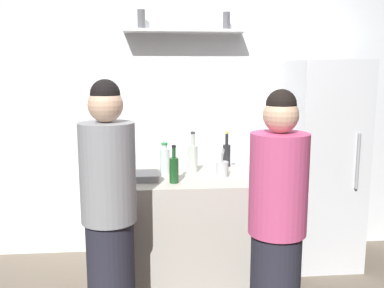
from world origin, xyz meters
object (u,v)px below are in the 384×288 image
(utensil_holder, at_px, (222,169))
(baking_pan, at_px, (135,176))
(wine_bottle_green_glass, at_px, (174,169))
(wine_bottle_pale_glass, at_px, (193,157))
(water_bottle_plastic, at_px, (165,161))
(person_grey_hoodie, at_px, (109,215))
(wine_bottle_amber_glass, at_px, (266,167))
(person_pink_top, at_px, (277,227))
(refrigerator, at_px, (322,163))
(wine_bottle_dark_glass, at_px, (227,154))

(utensil_holder, bearing_deg, baking_pan, -176.19)
(wine_bottle_green_glass, distance_m, wine_bottle_pale_glass, 0.36)
(utensil_holder, distance_m, water_bottle_plastic, 0.45)
(utensil_holder, height_order, person_grey_hoodie, person_grey_hoodie)
(utensil_holder, xyz_separation_m, water_bottle_plastic, (-0.44, 0.10, 0.05))
(wine_bottle_amber_glass, relative_size, person_pink_top, 0.20)
(baking_pan, xyz_separation_m, person_grey_hoodie, (-0.14, -0.55, -0.11))
(baking_pan, distance_m, utensil_holder, 0.66)
(refrigerator, bearing_deg, wine_bottle_pale_glass, -168.34)
(baking_pan, xyz_separation_m, wine_bottle_dark_glass, (0.75, 0.38, 0.08))
(refrigerator, distance_m, utensil_holder, 1.03)
(refrigerator, bearing_deg, person_grey_hoodie, -150.47)
(refrigerator, distance_m, baking_pan, 1.66)
(wine_bottle_pale_glass, bearing_deg, water_bottle_plastic, -165.39)
(water_bottle_plastic, bearing_deg, person_pink_top, -55.45)
(wine_bottle_dark_glass, bearing_deg, wine_bottle_pale_glass, -148.72)
(refrigerator, xyz_separation_m, wine_bottle_amber_glass, (-0.66, -0.61, 0.12))
(refrigerator, relative_size, wine_bottle_pale_glass, 5.47)
(wine_bottle_pale_glass, bearing_deg, person_pink_top, -67.42)
(refrigerator, height_order, wine_bottle_dark_glass, refrigerator)
(baking_pan, xyz_separation_m, wine_bottle_amber_glass, (0.95, -0.17, 0.09))
(utensil_holder, bearing_deg, wine_bottle_green_glass, -156.55)
(person_pink_top, bearing_deg, wine_bottle_green_glass, -144.02)
(refrigerator, height_order, wine_bottle_amber_glass, refrigerator)
(wine_bottle_amber_glass, bearing_deg, wine_bottle_dark_glass, 109.27)
(wine_bottle_amber_glass, height_order, water_bottle_plastic, wine_bottle_amber_glass)
(wine_bottle_amber_glass, bearing_deg, refrigerator, 42.80)
(wine_bottle_pale_glass, relative_size, person_grey_hoodie, 0.20)
(utensil_holder, xyz_separation_m, wine_bottle_dark_glass, (0.09, 0.34, 0.05))
(refrigerator, relative_size, baking_pan, 5.24)
(wine_bottle_green_glass, relative_size, water_bottle_plastic, 1.10)
(wine_bottle_dark_glass, distance_m, person_pink_top, 1.19)
(utensil_holder, bearing_deg, wine_bottle_pale_glass, 143.61)
(wine_bottle_green_glass, relative_size, wine_bottle_dark_glass, 0.94)
(refrigerator, bearing_deg, baking_pan, -164.75)
(utensil_holder, relative_size, wine_bottle_amber_glass, 0.70)
(utensil_holder, bearing_deg, refrigerator, 22.59)
(wine_bottle_green_glass, bearing_deg, wine_bottle_dark_glass, 46.97)
(wine_bottle_dark_glass, xyz_separation_m, wine_bottle_amber_glass, (0.19, -0.56, 0.01))
(baking_pan, xyz_separation_m, person_pink_top, (0.86, -0.78, -0.14))
(wine_bottle_dark_glass, distance_m, wine_bottle_pale_glass, 0.35)
(wine_bottle_green_glass, height_order, wine_bottle_amber_glass, wine_bottle_amber_glass)
(baking_pan, relative_size, wine_bottle_pale_glass, 1.04)
(wine_bottle_dark_glass, bearing_deg, baking_pan, -153.01)
(utensil_holder, distance_m, wine_bottle_green_glass, 0.41)
(person_pink_top, bearing_deg, wine_bottle_amber_glass, 166.58)
(wine_bottle_dark_glass, bearing_deg, water_bottle_plastic, -155.34)
(wine_bottle_pale_glass, distance_m, person_grey_hoodie, 0.98)
(wine_bottle_amber_glass, bearing_deg, water_bottle_plastic, 156.55)
(water_bottle_plastic, bearing_deg, wine_bottle_dark_glass, 24.66)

